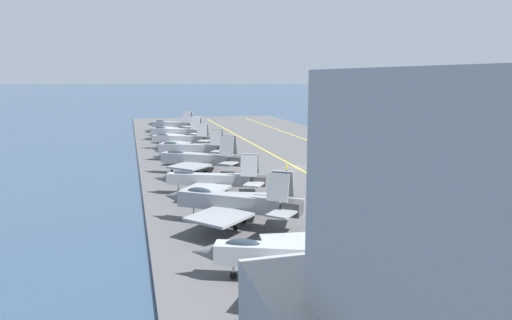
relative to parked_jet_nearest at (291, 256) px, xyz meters
The scene contains 17 objects.
ground_plane 47.49m from the parked_jet_nearest, 21.17° to the right, with size 2000.00×2000.00×0.00m, color #2D425B.
carrier_deck 47.48m from the parked_jet_nearest, 21.17° to the right, with size 217.59×55.83×0.40m, color #4C4C4F.
deck_stripe_foul_line 54.91m from the parked_jet_nearest, 36.30° to the right, with size 195.84×0.36×0.01m, color yellow.
deck_stripe_centerline 47.47m from the parked_jet_nearest, 21.17° to the right, with size 195.84×0.36×0.01m, color yellow.
parked_jet_nearest is the anchor object (origin of this frame).
parked_jet_second 15.13m from the parked_jet_nearest, ahead, with size 13.90×15.67×6.59m.
parked_jet_third 29.12m from the parked_jet_nearest, ahead, with size 12.59×16.13×5.94m.
parked_jet_fourth 42.80m from the parked_jet_nearest, ahead, with size 13.34×15.93×6.94m.
parked_jet_fifth 56.31m from the parked_jet_nearest, ahead, with size 13.80×16.02×6.35m.
parked_jet_sixth 71.63m from the parked_jet_nearest, ahead, with size 12.46×16.21×5.88m.
parked_jet_seventh 85.16m from the parked_jet_nearest, ahead, with size 13.61×16.70×6.46m.
parked_jet_eighth 100.82m from the parked_jet_nearest, ahead, with size 13.88×15.21×6.64m.
crew_yellow_vest 41.00m from the parked_jet_nearest, 18.91° to the right, with size 0.46×0.41×1.80m.
crew_white_vest 39.32m from the parked_jet_nearest, 66.22° to the right, with size 0.42×0.46×1.76m.
crew_brown_vest 27.87m from the parked_jet_nearest, 49.61° to the right, with size 0.42×0.33×1.77m.
crew_green_vest 29.29m from the parked_jet_nearest, 74.44° to the right, with size 0.45×0.37×1.74m.
crew_blue_vest 14.52m from the parked_jet_nearest, 118.24° to the right, with size 0.39×0.27×1.83m.
Camera 1 is at (-77.03, 29.17, 16.96)m, focal length 32.00 mm.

